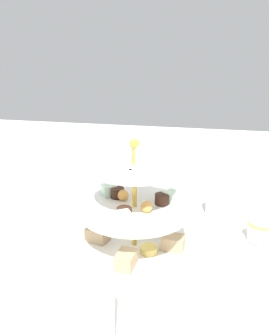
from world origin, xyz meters
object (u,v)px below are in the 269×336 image
Objects in this scene: tiered_serving_stand at (135,216)px; water_glass_tall_right at (91,312)px; teacup_with_saucer at (261,232)px; water_glass_short_left at (218,202)px.

water_glass_tall_right is (-0.01, -0.27, -0.02)m from tiered_serving_stand.
water_glass_tall_right is at bearing -128.34° from teacup_with_saucer.
water_glass_tall_right is 1.69× the size of water_glass_short_left.
tiered_serving_stand is 4.01× the size of water_glass_short_left.
water_glass_tall_right reaches higher than teacup_with_saucer.
water_glass_tall_right reaches higher than water_glass_short_left.
water_glass_short_left is at bearing 48.22° from tiered_serving_stand.
water_glass_short_left reaches higher than teacup_with_saucer.
tiered_serving_stand reaches higher than teacup_with_saucer.
tiered_serving_stand is 2.38× the size of water_glass_tall_right.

